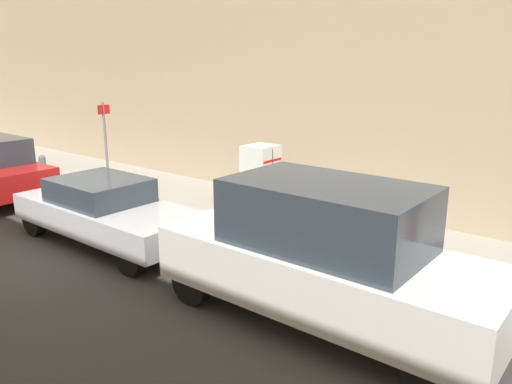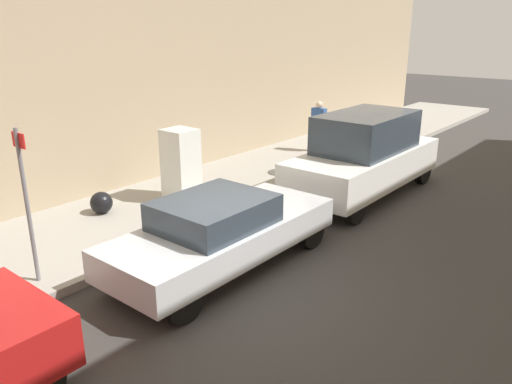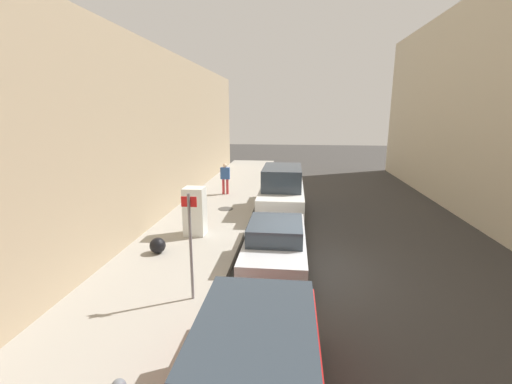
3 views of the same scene
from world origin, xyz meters
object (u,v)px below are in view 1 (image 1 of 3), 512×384
at_px(parked_van_white, 325,254).
at_px(discarded_refrigerator, 261,182).
at_px(street_sign_post, 106,145).
at_px(parked_sedan_silver, 106,210).
at_px(trash_bag, 224,190).
at_px(fire_hydrant, 43,167).

bearing_deg(parked_van_white, discarded_refrigerator, -130.13).
distance_m(street_sign_post, parked_van_white, 8.22).
xyz_separation_m(discarded_refrigerator, parked_van_white, (3.05, 3.61, 0.03)).
bearing_deg(parked_sedan_silver, trash_bag, -179.90).
xyz_separation_m(discarded_refrigerator, street_sign_post, (1.18, -4.38, 0.58)).
xyz_separation_m(street_sign_post, parked_sedan_silver, (1.86, 2.56, -0.90)).
relative_size(trash_bag, parked_sedan_silver, 0.11).
xyz_separation_m(street_sign_post, trash_bag, (-1.90, 2.55, -1.21)).
height_order(discarded_refrigerator, parked_van_white, parked_van_white).
bearing_deg(trash_bag, parked_van_white, 55.30).
relative_size(street_sign_post, fire_hydrant, 3.30).
distance_m(discarded_refrigerator, trash_bag, 2.06).
distance_m(discarded_refrigerator, fire_hydrant, 7.99).
xyz_separation_m(street_sign_post, parked_van_white, (1.86, 7.99, -0.55)).
distance_m(fire_hydrant, parked_van_white, 11.66).
height_order(discarded_refrigerator, parked_sedan_silver, discarded_refrigerator).
bearing_deg(street_sign_post, parked_sedan_silver, 53.93).
xyz_separation_m(parked_sedan_silver, parked_van_white, (-0.00, 5.43, 0.35)).
distance_m(trash_bag, parked_sedan_silver, 3.78).
bearing_deg(discarded_refrigerator, fire_hydrant, -81.51).
bearing_deg(trash_bag, fire_hydrant, -72.61).
xyz_separation_m(fire_hydrant, parked_sedan_silver, (1.87, 6.07, 0.16)).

